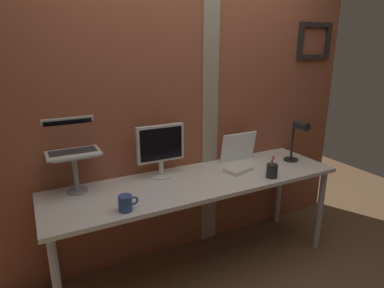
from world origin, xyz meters
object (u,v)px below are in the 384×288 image
object	(u,v)px
laptop	(71,142)
desk_lamp	(298,137)
monitor	(161,147)
coffee_mug	(126,203)
whiteboard_panel	(238,147)
pen_cup	(272,171)

from	to	relation	value
laptop	desk_lamp	world-z (taller)	laptop
monitor	coffee_mug	distance (m)	0.60
monitor	whiteboard_panel	bearing A→B (deg)	1.84
monitor	pen_cup	distance (m)	0.85
pen_cup	laptop	bearing A→B (deg)	160.22
whiteboard_panel	pen_cup	world-z (taller)	whiteboard_panel
pen_cup	desk_lamp	bearing A→B (deg)	21.94
laptop	desk_lamp	size ratio (longest dim) A/B	0.94
whiteboard_panel	coffee_mug	world-z (taller)	whiteboard_panel
desk_lamp	pen_cup	distance (m)	0.46
pen_cup	coffee_mug	xyz separation A→B (m)	(-1.12, 0.00, -0.00)
monitor	whiteboard_panel	world-z (taller)	monitor
laptop	desk_lamp	distance (m)	1.78
laptop	whiteboard_panel	bearing A→B (deg)	-2.21
desk_lamp	coffee_mug	distance (m)	1.54
desk_lamp	coffee_mug	size ratio (longest dim) A/B	2.91
monitor	laptop	bearing A→B (deg)	173.05
desk_lamp	pen_cup	world-z (taller)	desk_lamp
pen_cup	coffee_mug	size ratio (longest dim) A/B	1.41
monitor	desk_lamp	world-z (taller)	monitor
whiteboard_panel	pen_cup	distance (m)	0.44
monitor	desk_lamp	size ratio (longest dim) A/B	1.10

